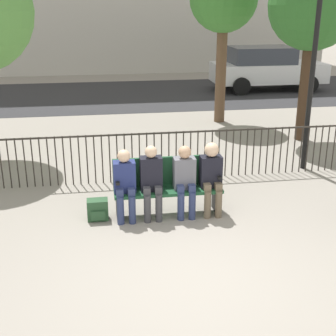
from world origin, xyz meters
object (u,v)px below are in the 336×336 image
object	(u,v)px
seated_person_1	(151,179)
parked_car_0	(266,68)
tree_0	(224,0)
tree_2	(313,7)
seated_person_3	(211,174)
lamp_post	(315,44)
backpack	(98,210)
park_bench	(167,184)
seated_person_0	(125,181)
seated_person_2	(185,177)

from	to	relation	value
seated_person_1	parked_car_0	distance (m)	11.82
tree_0	tree_2	distance (m)	2.58
seated_person_3	tree_2	xyz separation A→B (m)	(3.23, 3.82, 2.45)
lamp_post	parked_car_0	xyz separation A→B (m)	(2.28, 8.57, -1.65)
lamp_post	parked_car_0	distance (m)	9.02
tree_0	seated_person_1	bearing A→B (deg)	-114.27
seated_person_3	backpack	size ratio (longest dim) A/B	3.56
parked_car_0	park_bench	bearing A→B (deg)	-117.65
seated_person_1	backpack	world-z (taller)	seated_person_1
backpack	tree_0	distance (m)	7.49
seated_person_1	backpack	size ratio (longest dim) A/B	3.54
seated_person_0	lamp_post	world-z (taller)	lamp_post
park_bench	seated_person_1	xyz separation A→B (m)	(-0.27, -0.13, 0.16)
tree_2	parked_car_0	xyz separation A→B (m)	(1.45, 6.57, -2.28)
lamp_post	seated_person_2	bearing A→B (deg)	-147.36
tree_0	seated_person_3	bearing A→B (deg)	-106.10
park_bench	seated_person_0	size ratio (longest dim) A/B	1.51
seated_person_2	tree_2	size ratio (longest dim) A/B	0.28
tree_2	backpack	bearing A→B (deg)	-143.20
park_bench	seated_person_0	bearing A→B (deg)	-169.05
seated_person_1	seated_person_0	bearing A→B (deg)	-179.63
seated_person_3	lamp_post	world-z (taller)	lamp_post
backpack	seated_person_0	bearing A→B (deg)	-5.97
tree_0	lamp_post	world-z (taller)	tree_0
seated_person_0	tree_2	size ratio (longest dim) A/B	0.27
seated_person_3	lamp_post	distance (m)	3.52
seated_person_2	seated_person_3	bearing A→B (deg)	0.28
seated_person_3	seated_person_2	bearing A→B (deg)	-179.72
backpack	tree_0	size ratio (longest dim) A/B	0.08
tree_2	parked_car_0	world-z (taller)	tree_2
seated_person_0	seated_person_1	bearing A→B (deg)	0.37
seated_person_3	tree_2	distance (m)	5.57
seated_person_0	tree_0	bearing A→B (deg)	62.47
parked_car_0	seated_person_2	bearing A→B (deg)	-116.21
seated_person_2	backpack	xyz separation A→B (m)	(-1.38, 0.04, -0.48)
backpack	parked_car_0	bearing A→B (deg)	57.87
seated_person_3	lamp_post	xyz separation A→B (m)	(2.41, 1.81, 1.82)
seated_person_2	seated_person_3	size ratio (longest dim) A/B	0.97
seated_person_3	parked_car_0	distance (m)	11.39
park_bench	parked_car_0	size ratio (longest dim) A/B	0.41
tree_0	parked_car_0	xyz separation A→B (m)	(2.99, 4.49, -2.41)
park_bench	parked_car_0	distance (m)	11.58
seated_person_2	backpack	bearing A→B (deg)	178.14
seated_person_0	tree_0	world-z (taller)	tree_0
park_bench	tree_2	size ratio (longest dim) A/B	0.41
park_bench	tree_2	bearing A→B (deg)	43.23
seated_person_3	tree_0	world-z (taller)	tree_0
seated_person_2	seated_person_3	xyz separation A→B (m)	(0.43, 0.00, 0.03)
seated_person_0	tree_0	distance (m)	7.14
park_bench	tree_2	distance (m)	5.99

